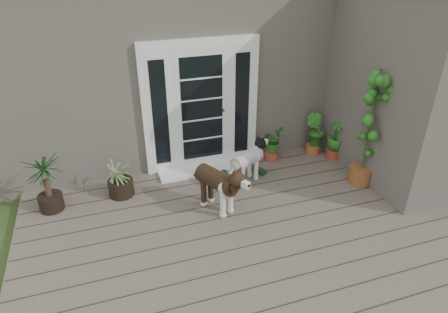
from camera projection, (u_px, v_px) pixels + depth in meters
name	position (u px, v px, depth m)	size (l,w,h in m)	color
deck	(264.00, 246.00, 5.12)	(6.20, 4.60, 0.12)	#6B5B4C
house_main	(183.00, 53.00, 7.94)	(7.40, 4.00, 3.10)	#665E54
house_wing	(412.00, 86.00, 6.13)	(1.60, 2.40, 3.10)	#665E54
door_unit	(201.00, 106.00, 6.35)	(1.90, 0.14, 2.15)	white
door_step	(206.00, 169.00, 6.69)	(1.60, 0.40, 0.05)	white
brindle_dog	(217.00, 188.00, 5.56)	(0.37, 0.86, 0.72)	#372514
white_dog	(247.00, 165.00, 6.23)	(0.31, 0.73, 0.61)	white
spider_plant	(119.00, 176.00, 5.89)	(0.63, 0.63, 0.67)	#7E8F58
yucca	(46.00, 181.00, 5.50)	(0.65, 0.65, 0.94)	black
herb_a	(272.00, 147.00, 6.91)	(0.39, 0.39, 0.50)	#174E16
herb_b	(314.00, 139.00, 7.13)	(0.36, 0.36, 0.53)	#1B5F1C
herb_c	(336.00, 142.00, 6.95)	(0.38, 0.38, 0.59)	#27611B
sapling	(369.00, 127.00, 5.91)	(0.56, 0.56, 1.92)	#26651D
clog_left	(258.00, 170.00, 6.61)	(0.15, 0.32, 0.10)	#15361C
clog_right	(224.00, 175.00, 6.47)	(0.13, 0.27, 0.08)	#153520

